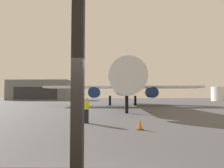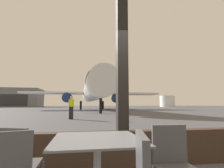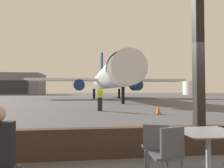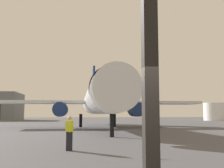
{
  "view_description": "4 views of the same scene",
  "coord_description": "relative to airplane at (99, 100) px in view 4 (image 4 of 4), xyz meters",
  "views": [
    {
      "loc": [
        0.67,
        -3.49,
        1.87
      ],
      "look_at": [
        0.1,
        18.72,
        3.12
      ],
      "focal_mm": 33.16,
      "sensor_mm": 36.0,
      "label": 1
    },
    {
      "loc": [
        -0.76,
        -3.2,
        1.11
      ],
      "look_at": [
        3.29,
        19.72,
        3.81
      ],
      "focal_mm": 28.33,
      "sensor_mm": 36.0,
      "label": 2
    },
    {
      "loc": [
        -2.57,
        -4.53,
        1.41
      ],
      "look_at": [
        0.41,
        18.27,
        2.17
      ],
      "focal_mm": 34.24,
      "sensor_mm": 36.0,
      "label": 3
    },
    {
      "loc": [
        -0.98,
        -3.74,
        1.85
      ],
      "look_at": [
        1.41,
        16.28,
        4.05
      ],
      "focal_mm": 44.21,
      "sensor_mm": 36.0,
      "label": 4
    }
  ],
  "objects": [
    {
      "name": "ground_plane",
      "position": [
        -1.68,
        7.42,
        -3.73
      ],
      "size": [
        220.0,
        220.0,
        0.0
      ],
      "primitive_type": "plane",
      "color": "#4C4C51"
    },
    {
      "name": "window_frame",
      "position": [
        -1.68,
        -32.58,
        -2.35
      ],
      "size": [
        9.16,
        0.24,
        3.9
      ],
      "color": "#38281E",
      "rests_on": "ground"
    },
    {
      "name": "airplane",
      "position": [
        0.0,
        0.0,
        0.0
      ],
      "size": [
        28.51,
        35.24,
        10.63
      ],
      "color": "silver",
      "rests_on": "ground"
    },
    {
      "name": "ground_crew_worker",
      "position": [
        -3.13,
        -21.93,
        -2.83
      ],
      "size": [
        0.4,
        0.57,
        1.74
      ],
      "color": "black",
      "rests_on": "ground"
    },
    {
      "name": "traffic_cone",
      "position": [
        0.24,
        -24.57,
        -3.46
      ],
      "size": [
        0.36,
        0.36,
        0.57
      ],
      "color": "orange",
      "rests_on": "ground"
    },
    {
      "name": "fuel_storage_tank",
      "position": [
        35.7,
        38.0,
        -1.25
      ],
      "size": [
        6.46,
        6.46,
        4.96
      ],
      "primitive_type": "cylinder",
      "color": "white",
      "rests_on": "ground"
    }
  ]
}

